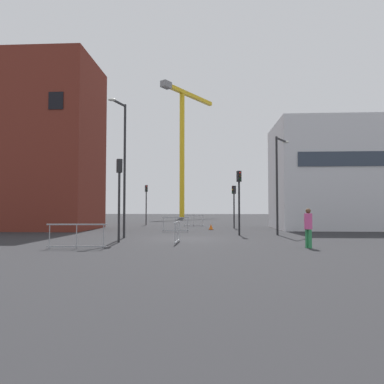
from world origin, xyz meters
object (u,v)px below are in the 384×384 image
at_px(construction_crane, 183,134).
at_px(traffic_cone_on_verge, 211,227).
at_px(traffic_light_near, 146,198).
at_px(traffic_light_far, 234,199).
at_px(pedestrian_walking, 308,225).
at_px(streetlamp_tall, 123,160).
at_px(traffic_light_median, 119,187).
at_px(traffic_light_verge, 239,192).
at_px(streetlamp_short, 278,176).

xyz_separation_m(construction_crane, traffic_cone_on_verge, (5.06, -34.96, -15.16)).
distance_m(traffic_light_near, traffic_light_far, 10.13).
bearing_deg(construction_crane, pedestrian_walking, -78.91).
bearing_deg(streetlamp_tall, traffic_light_median, -79.92).
xyz_separation_m(construction_crane, traffic_light_far, (7.05, -32.84, -12.88)).
distance_m(construction_crane, traffic_light_near, 30.36).
distance_m(construction_crane, streetlamp_tall, 44.26).
relative_size(traffic_light_verge, traffic_light_far, 1.13).
height_order(traffic_light_near, traffic_light_far, traffic_light_near).
xyz_separation_m(traffic_light_median, pedestrian_walking, (8.98, -2.08, -1.84)).
bearing_deg(pedestrian_walking, streetlamp_short, 88.58).
distance_m(pedestrian_walking, traffic_cone_on_verge, 13.18).
bearing_deg(traffic_light_near, traffic_light_median, -83.87).
xyz_separation_m(construction_crane, streetlamp_short, (9.48, -39.98, -11.52)).
distance_m(streetlamp_short, pedestrian_walking, 7.96).
bearing_deg(streetlamp_tall, traffic_light_near, 95.51).
distance_m(traffic_light_near, traffic_cone_on_verge, 10.26).
height_order(construction_crane, traffic_light_median, construction_crane).
relative_size(streetlamp_tall, traffic_light_far, 2.15).
xyz_separation_m(traffic_light_far, traffic_light_median, (-6.74, -12.49, 0.36)).
bearing_deg(pedestrian_walking, traffic_cone_on_verge, 108.79).
distance_m(traffic_light_near, traffic_light_verge, 15.42).
height_order(traffic_light_near, traffic_light_verge, traffic_light_verge).
xyz_separation_m(traffic_light_far, pedestrian_walking, (2.24, -14.57, -1.48)).
xyz_separation_m(streetlamp_tall, traffic_light_verge, (6.97, 2.47, -1.82)).
relative_size(construction_crane, traffic_light_near, 5.78).
bearing_deg(traffic_light_verge, traffic_light_near, 123.26).
height_order(traffic_light_verge, traffic_cone_on_verge, traffic_light_verge).
bearing_deg(traffic_cone_on_verge, traffic_light_verge, -71.81).
distance_m(traffic_light_verge, traffic_light_far, 7.62).
bearing_deg(traffic_light_verge, pedestrian_walking, -70.74).
distance_m(streetlamp_tall, traffic_light_far, 12.55).
relative_size(traffic_light_verge, traffic_light_median, 0.97).
height_order(traffic_light_near, traffic_light_median, traffic_light_median).
xyz_separation_m(streetlamp_tall, traffic_cone_on_verge, (5.17, 7.97, -4.39)).
distance_m(traffic_light_verge, traffic_cone_on_verge, 6.33).
bearing_deg(traffic_light_median, traffic_cone_on_verge, 65.44).
xyz_separation_m(traffic_light_verge, traffic_light_far, (0.19, 7.61, -0.29)).
relative_size(traffic_light_near, traffic_cone_on_verge, 8.83).
bearing_deg(traffic_light_verge, traffic_light_far, 88.59).
bearing_deg(traffic_light_far, traffic_light_near, 148.59).
distance_m(streetlamp_tall, traffic_light_verge, 7.62).
bearing_deg(traffic_light_median, streetlamp_short, 30.30).
relative_size(traffic_light_near, traffic_light_far, 1.12).
distance_m(streetlamp_tall, traffic_cone_on_verge, 10.47).
bearing_deg(traffic_light_median, traffic_light_near, 96.13).
bearing_deg(traffic_light_verge, traffic_light_median, -143.34).
relative_size(streetlamp_tall, traffic_light_median, 1.85).
height_order(streetlamp_tall, pedestrian_walking, streetlamp_tall).
height_order(traffic_light_median, traffic_cone_on_verge, traffic_light_median).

